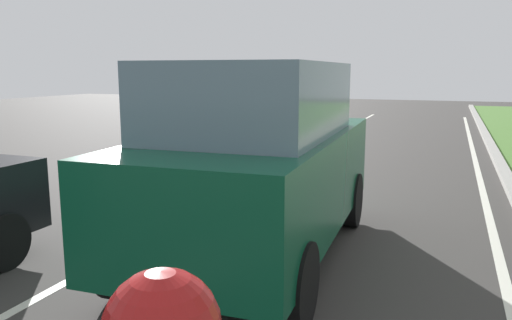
% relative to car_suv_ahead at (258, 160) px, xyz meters
% --- Properties ---
extents(ground_plane, '(60.00, 60.00, 0.00)m').
position_rel_car_suv_ahead_xyz_m(ground_plane, '(-0.90, 4.70, -1.17)').
color(ground_plane, '#383533').
extents(lane_line_center, '(0.12, 32.00, 0.01)m').
position_rel_car_suv_ahead_xyz_m(lane_line_center, '(-1.60, 4.70, -1.16)').
color(lane_line_center, silver).
rests_on(lane_line_center, ground).
extents(lane_line_right_edge, '(0.12, 32.00, 0.01)m').
position_rel_car_suv_ahead_xyz_m(lane_line_right_edge, '(2.70, 4.70, -1.16)').
color(lane_line_right_edge, silver).
rests_on(lane_line_right_edge, ground).
extents(curb_right, '(0.24, 48.00, 0.12)m').
position_rel_car_suv_ahead_xyz_m(curb_right, '(3.20, 4.70, -1.11)').
color(curb_right, '#9E9B93').
rests_on(curb_right, ground).
extents(car_suv_ahead, '(2.10, 4.56, 2.28)m').
position_rel_car_suv_ahead_xyz_m(car_suv_ahead, '(0.00, 0.00, 0.00)').
color(car_suv_ahead, '#0C472D').
rests_on(car_suv_ahead, ground).
extents(car_hatchback_far, '(1.84, 3.75, 1.78)m').
position_rel_car_suv_ahead_xyz_m(car_hatchback_far, '(-3.26, 4.91, -0.28)').
color(car_hatchback_far, maroon).
rests_on(car_hatchback_far, ground).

